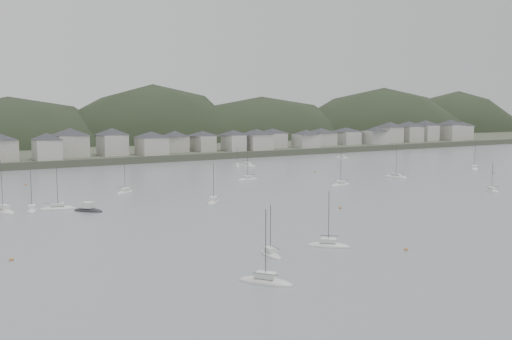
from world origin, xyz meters
TOP-DOWN VIEW (x-y plane):
  - ground at (0.00, 0.00)m, footprint 900.00×900.00m
  - far_shore_land at (0.00, 295.00)m, footprint 900.00×250.00m
  - forested_ridge at (4.83, 269.40)m, footprint 851.55×103.94m
  - waterfront_town at (50.59, 183.34)m, footprint 451.48×28.46m
  - moored_fleet at (-10.44, 69.82)m, footprint 212.11×173.96m
  - motor_launch_far at (-52.44, 65.94)m, footprint 6.86×7.63m
  - mooring_buoys at (5.28, 50.54)m, footprint 175.54×127.76m

SIDE VIEW (x-z plane):
  - forested_ridge at x=4.83m, z-range -62.57..40.00m
  - ground at x=0.00m, z-range 0.00..0.00m
  - mooring_buoys at x=5.28m, z-range -0.20..0.50m
  - moored_fleet at x=-10.44m, z-range -6.39..6.74m
  - motor_launch_far at x=-52.44m, z-range -1.62..2.20m
  - far_shore_land at x=0.00m, z-range 0.00..3.00m
  - waterfront_town at x=50.59m, z-range 2.20..15.12m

